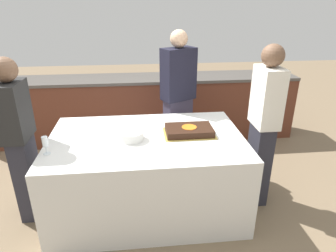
% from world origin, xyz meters
% --- Properties ---
extents(ground_plane, '(14.00, 14.00, 0.00)m').
position_xyz_m(ground_plane, '(0.00, 0.00, 0.00)').
color(ground_plane, '#7A664C').
extents(back_counter, '(4.40, 0.58, 0.92)m').
position_xyz_m(back_counter, '(0.00, 1.64, 0.46)').
color(back_counter, '#5B2D1E').
rests_on(back_counter, ground_plane).
extents(dining_table, '(1.78, 1.14, 0.77)m').
position_xyz_m(dining_table, '(0.00, 0.00, 0.39)').
color(dining_table, silver).
rests_on(dining_table, ground_plane).
extents(cake, '(0.47, 0.32, 0.07)m').
position_xyz_m(cake, '(0.40, 0.03, 0.80)').
color(cake, gold).
rests_on(cake, dining_table).
extents(plate_stack, '(0.22, 0.22, 0.08)m').
position_xyz_m(plate_stack, '(-0.13, -0.04, 0.81)').
color(plate_stack, white).
rests_on(plate_stack, dining_table).
extents(wine_glass, '(0.06, 0.06, 0.15)m').
position_xyz_m(wine_glass, '(-0.82, -0.23, 0.87)').
color(wine_glass, white).
rests_on(wine_glass, dining_table).
extents(side_plate_near_cake, '(0.22, 0.22, 0.00)m').
position_xyz_m(side_plate_near_cake, '(0.33, 0.33, 0.77)').
color(side_plate_near_cake, white).
rests_on(side_plate_near_cake, dining_table).
extents(person_cutting_cake, '(0.42, 0.35, 1.64)m').
position_xyz_m(person_cutting_cake, '(0.40, 0.79, 0.85)').
color(person_cutting_cake, '#383347').
rests_on(person_cutting_cake, ground_plane).
extents(person_seated_left, '(0.21, 0.34, 1.52)m').
position_xyz_m(person_seated_left, '(-1.11, 0.00, 0.80)').
color(person_seated_left, '#282833').
rests_on(person_seated_left, ground_plane).
extents(person_seated_right, '(0.20, 0.32, 1.59)m').
position_xyz_m(person_seated_right, '(1.11, 0.00, 0.83)').
color(person_seated_right, '#282833').
rests_on(person_seated_right, ground_plane).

